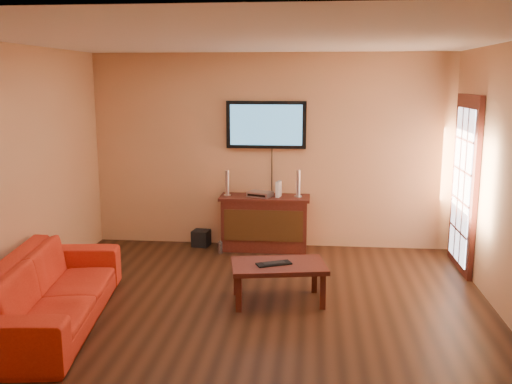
# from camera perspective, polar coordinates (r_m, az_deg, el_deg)

# --- Properties ---
(ground_plane) EXTENTS (5.00, 5.00, 0.00)m
(ground_plane) POSITION_cam_1_polar(r_m,az_deg,el_deg) (5.91, -0.55, -12.04)
(ground_plane) COLOR black
(ground_plane) RESTS_ON ground
(room_walls) EXTENTS (5.00, 5.00, 5.00)m
(room_walls) POSITION_cam_1_polar(r_m,az_deg,el_deg) (6.09, 0.08, 5.11)
(room_walls) COLOR tan
(room_walls) RESTS_ON ground
(french_door) EXTENTS (0.07, 1.02, 2.22)m
(french_door) POSITION_cam_1_polar(r_m,az_deg,el_deg) (7.45, 20.10, 0.58)
(french_door) COLOR #3E140E
(french_door) RESTS_ON ground
(media_console) EXTENTS (1.24, 0.47, 0.75)m
(media_console) POSITION_cam_1_polar(r_m,az_deg,el_deg) (7.93, 0.88, -3.09)
(media_console) COLOR #3E140E
(media_console) RESTS_ON ground
(television) EXTENTS (1.10, 0.08, 0.65)m
(television) POSITION_cam_1_polar(r_m,az_deg,el_deg) (7.91, 1.03, 6.73)
(television) COLOR black
(television) RESTS_ON ground
(coffee_table) EXTENTS (1.08, 0.76, 0.42)m
(coffee_table) POSITION_cam_1_polar(r_m,az_deg,el_deg) (6.09, 2.26, -7.68)
(coffee_table) COLOR #3E140E
(coffee_table) RESTS_ON ground
(sofa) EXTENTS (0.97, 2.35, 0.89)m
(sofa) POSITION_cam_1_polar(r_m,az_deg,el_deg) (5.88, -19.92, -8.21)
(sofa) COLOR red
(sofa) RESTS_ON ground
(speaker_left) EXTENTS (0.10, 0.10, 0.35)m
(speaker_left) POSITION_cam_1_polar(r_m,az_deg,el_deg) (7.89, -2.89, 0.81)
(speaker_left) COLOR silver
(speaker_left) RESTS_ON media_console
(speaker_right) EXTENTS (0.10, 0.10, 0.37)m
(speaker_right) POSITION_cam_1_polar(r_m,az_deg,el_deg) (7.80, 4.25, 0.75)
(speaker_right) COLOR silver
(speaker_right) RESTS_ON media_console
(av_receiver) EXTENTS (0.37, 0.32, 0.07)m
(av_receiver) POSITION_cam_1_polar(r_m,az_deg,el_deg) (7.82, 0.41, -0.21)
(av_receiver) COLOR silver
(av_receiver) RESTS_ON media_console
(game_console) EXTENTS (0.08, 0.16, 0.22)m
(game_console) POSITION_cam_1_polar(r_m,az_deg,el_deg) (7.80, 2.27, 0.30)
(game_console) COLOR white
(game_console) RESTS_ON media_console
(subwoofer) EXTENTS (0.26, 0.26, 0.23)m
(subwoofer) POSITION_cam_1_polar(r_m,az_deg,el_deg) (8.19, -5.51, -4.61)
(subwoofer) COLOR black
(subwoofer) RESTS_ON ground
(bottle) EXTENTS (0.06, 0.06, 0.19)m
(bottle) POSITION_cam_1_polar(r_m,az_deg,el_deg) (7.81, -3.61, -5.56)
(bottle) COLOR white
(bottle) RESTS_ON ground
(keyboard) EXTENTS (0.39, 0.28, 0.02)m
(keyboard) POSITION_cam_1_polar(r_m,az_deg,el_deg) (6.04, 1.79, -7.17)
(keyboard) COLOR black
(keyboard) RESTS_ON coffee_table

